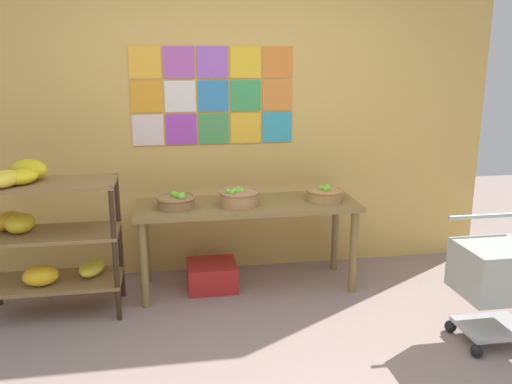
{
  "coord_description": "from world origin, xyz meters",
  "views": [
    {
      "loc": [
        -0.52,
        -2.46,
        1.8
      ],
      "look_at": [
        0.1,
        1.18,
        0.86
      ],
      "focal_mm": 37.23,
      "sensor_mm": 36.0,
      "label": 1
    }
  ],
  "objects_px": {
    "banana_shelf_unit": "(41,226)",
    "fruit_basket_right": "(325,194)",
    "fruit_basket_centre": "(239,197)",
    "shopping_cart": "(499,275)",
    "display_table": "(247,214)",
    "fruit_basket_back_right": "(176,201)",
    "produce_crate_under_table": "(212,275)"
  },
  "relations": [
    {
      "from": "display_table",
      "to": "fruit_basket_back_right",
      "type": "distance_m",
      "value": 0.57
    },
    {
      "from": "fruit_basket_right",
      "to": "banana_shelf_unit",
      "type": "bearing_deg",
      "value": -175.36
    },
    {
      "from": "fruit_basket_centre",
      "to": "produce_crate_under_table",
      "type": "distance_m",
      "value": 0.7
    },
    {
      "from": "fruit_basket_right",
      "to": "produce_crate_under_table",
      "type": "bearing_deg",
      "value": 176.81
    },
    {
      "from": "fruit_basket_centre",
      "to": "shopping_cart",
      "type": "bearing_deg",
      "value": -34.28
    },
    {
      "from": "display_table",
      "to": "fruit_basket_back_right",
      "type": "bearing_deg",
      "value": -175.02
    },
    {
      "from": "fruit_basket_centre",
      "to": "fruit_basket_back_right",
      "type": "xyz_separation_m",
      "value": [
        -0.47,
        0.03,
        -0.01
      ]
    },
    {
      "from": "banana_shelf_unit",
      "to": "produce_crate_under_table",
      "type": "xyz_separation_m",
      "value": [
        1.2,
        0.22,
        -0.55
      ]
    },
    {
      "from": "produce_crate_under_table",
      "to": "fruit_basket_back_right",
      "type": "bearing_deg",
      "value": -164.97
    },
    {
      "from": "fruit_basket_right",
      "to": "fruit_basket_centre",
      "type": "distance_m",
      "value": 0.69
    },
    {
      "from": "display_table",
      "to": "fruit_basket_right",
      "type": "bearing_deg",
      "value": -2.57
    },
    {
      "from": "banana_shelf_unit",
      "to": "fruit_basket_right",
      "type": "bearing_deg",
      "value": 4.64
    },
    {
      "from": "fruit_basket_right",
      "to": "produce_crate_under_table",
      "type": "xyz_separation_m",
      "value": [
        -0.9,
        0.05,
        -0.65
      ]
    },
    {
      "from": "banana_shelf_unit",
      "to": "shopping_cart",
      "type": "distance_m",
      "value": 3.07
    },
    {
      "from": "banana_shelf_unit",
      "to": "produce_crate_under_table",
      "type": "height_order",
      "value": "banana_shelf_unit"
    },
    {
      "from": "fruit_basket_centre",
      "to": "fruit_basket_back_right",
      "type": "height_order",
      "value": "fruit_basket_centre"
    },
    {
      "from": "display_table",
      "to": "fruit_basket_centre",
      "type": "height_order",
      "value": "fruit_basket_centre"
    },
    {
      "from": "banana_shelf_unit",
      "to": "fruit_basket_centre",
      "type": "distance_m",
      "value": 1.42
    },
    {
      "from": "display_table",
      "to": "produce_crate_under_table",
      "type": "bearing_deg",
      "value": 175.49
    },
    {
      "from": "fruit_basket_back_right",
      "to": "display_table",
      "type": "bearing_deg",
      "value": 4.98
    },
    {
      "from": "display_table",
      "to": "shopping_cart",
      "type": "xyz_separation_m",
      "value": [
        1.44,
        -1.11,
        -0.15
      ]
    },
    {
      "from": "fruit_basket_back_right",
      "to": "produce_crate_under_table",
      "type": "bearing_deg",
      "value": 15.03
    },
    {
      "from": "banana_shelf_unit",
      "to": "fruit_basket_right",
      "type": "relative_size",
      "value": 3.73
    },
    {
      "from": "fruit_basket_right",
      "to": "fruit_basket_back_right",
      "type": "xyz_separation_m",
      "value": [
        -1.16,
        -0.02,
        0.0
      ]
    },
    {
      "from": "display_table",
      "to": "shopping_cart",
      "type": "distance_m",
      "value": 1.82
    },
    {
      "from": "banana_shelf_unit",
      "to": "fruit_basket_centre",
      "type": "relative_size",
      "value": 3.57
    },
    {
      "from": "fruit_basket_right",
      "to": "fruit_basket_back_right",
      "type": "distance_m",
      "value": 1.16
    },
    {
      "from": "fruit_basket_centre",
      "to": "shopping_cart",
      "type": "height_order",
      "value": "fruit_basket_centre"
    },
    {
      "from": "fruit_basket_right",
      "to": "produce_crate_under_table",
      "type": "relative_size",
      "value": 0.78
    },
    {
      "from": "banana_shelf_unit",
      "to": "fruit_basket_right",
      "type": "xyz_separation_m",
      "value": [
        2.1,
        0.17,
        0.1
      ]
    },
    {
      "from": "fruit_basket_right",
      "to": "fruit_basket_centre",
      "type": "bearing_deg",
      "value": -176.17
    },
    {
      "from": "banana_shelf_unit",
      "to": "produce_crate_under_table",
      "type": "bearing_deg",
      "value": 10.39
    }
  ]
}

